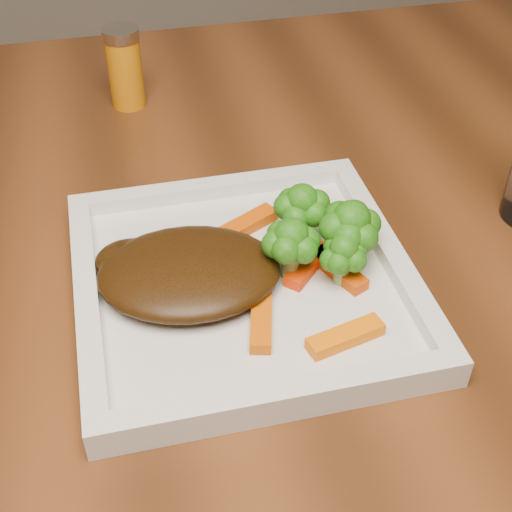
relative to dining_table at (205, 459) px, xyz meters
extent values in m
cube|color=silver|center=(0.03, -0.10, 0.38)|extent=(0.27, 0.27, 0.01)
ellipsoid|color=#3A2108|center=(-0.01, -0.09, 0.40)|extent=(0.16, 0.13, 0.03)
cube|color=orange|center=(0.09, -0.18, 0.39)|extent=(0.06, 0.03, 0.01)
cube|color=#CB5303|center=(0.03, -0.15, 0.39)|extent=(0.03, 0.06, 0.01)
cube|color=#FF5904|center=(0.14, -0.06, 0.39)|extent=(0.05, 0.03, 0.01)
cube|color=#CA4903|center=(0.05, -0.03, 0.39)|extent=(0.06, 0.04, 0.01)
cube|color=#D44203|center=(0.11, -0.11, 0.39)|extent=(0.04, 0.06, 0.01)
cube|color=red|center=(0.09, -0.10, 0.39)|extent=(0.05, 0.05, 0.01)
cylinder|color=#C9730B|center=(-0.03, 0.24, 0.42)|extent=(0.04, 0.04, 0.09)
camera|label=1|loc=(-0.06, -0.52, 0.78)|focal=50.00mm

